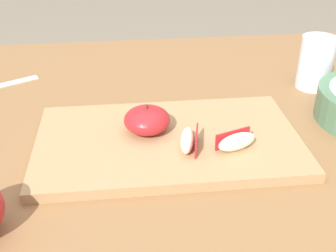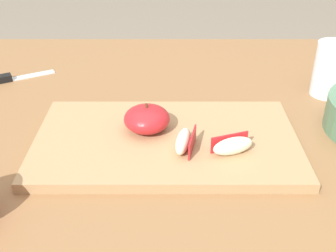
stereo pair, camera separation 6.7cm
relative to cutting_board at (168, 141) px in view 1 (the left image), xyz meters
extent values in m
cube|color=brown|center=(0.03, 0.09, -0.02)|extent=(1.14, 0.85, 0.03)
cube|color=brown|center=(0.53, 0.45, -0.40)|extent=(0.06, 0.06, 0.73)
cube|color=#A37F56|center=(0.00, 0.00, 0.00)|extent=(0.42, 0.24, 0.02)
ellipsoid|color=#B21E23|center=(-0.03, 0.02, 0.03)|extent=(0.07, 0.07, 0.04)
cylinder|color=#4C3319|center=(-0.03, 0.02, 0.05)|extent=(0.00, 0.00, 0.01)
ellipsoid|color=#F4EACC|center=(0.03, -0.03, 0.02)|extent=(0.03, 0.07, 0.03)
cube|color=#B21E23|center=(0.04, -0.04, 0.02)|extent=(0.01, 0.06, 0.03)
ellipsoid|color=#F4EACC|center=(0.10, -0.05, 0.02)|extent=(0.07, 0.04, 0.03)
cube|color=#B21E23|center=(0.09, -0.04, 0.02)|extent=(0.06, 0.02, 0.03)
cube|color=silver|center=(-0.29, 0.27, -0.01)|extent=(0.09, 0.06, 0.00)
cylinder|color=silver|center=(0.32, 0.19, 0.04)|extent=(0.07, 0.07, 0.10)
camera|label=1|loc=(-0.06, -0.58, 0.37)|focal=45.97mm
camera|label=2|loc=(0.00, -0.58, 0.37)|focal=45.97mm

